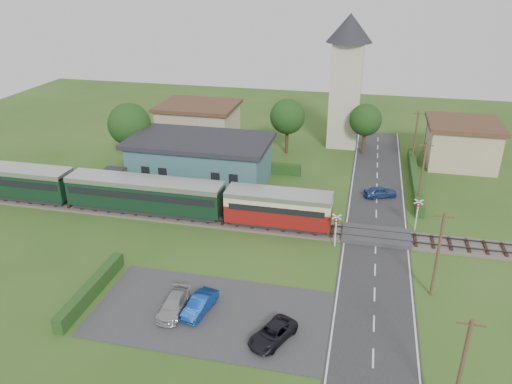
% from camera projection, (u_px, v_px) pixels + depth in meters
% --- Properties ---
extents(ground, '(120.00, 120.00, 0.00)m').
position_uv_depth(ground, '(266.00, 236.00, 46.43)').
color(ground, '#2D4C19').
extents(railway_track, '(76.00, 3.20, 0.49)m').
position_uv_depth(railway_track, '(270.00, 225.00, 48.15)').
color(railway_track, '#4C443D').
rests_on(railway_track, ground).
extents(road, '(6.00, 70.00, 0.05)m').
position_uv_depth(road, '(376.00, 249.00, 44.37)').
color(road, '#28282B').
rests_on(road, ground).
extents(car_park, '(17.00, 9.00, 0.08)m').
position_uv_depth(car_park, '(211.00, 313.00, 36.06)').
color(car_park, '#333335').
rests_on(car_park, ground).
extents(crossing_deck, '(6.20, 3.40, 0.45)m').
position_uv_depth(crossing_deck, '(376.00, 236.00, 46.07)').
color(crossing_deck, '#333335').
rests_on(crossing_deck, ground).
extents(platform, '(30.00, 3.00, 0.45)m').
position_uv_depth(platform, '(184.00, 201.00, 52.99)').
color(platform, gray).
rests_on(platform, ground).
extents(equipment_hut, '(2.30, 2.30, 2.55)m').
position_uv_depth(equipment_hut, '(113.00, 181.00, 53.99)').
color(equipment_hut, beige).
rests_on(equipment_hut, platform).
extents(station_building, '(16.00, 9.00, 5.30)m').
position_uv_depth(station_building, '(200.00, 160.00, 57.11)').
color(station_building, '#366B6F').
rests_on(station_building, ground).
extents(train, '(43.20, 2.90, 3.40)m').
position_uv_depth(train, '(116.00, 191.00, 50.57)').
color(train, '#232328').
rests_on(train, ground).
extents(church_tower, '(6.00, 6.00, 17.60)m').
position_uv_depth(church_tower, '(347.00, 72.00, 66.04)').
color(church_tower, beige).
rests_on(church_tower, ground).
extents(house_west, '(10.80, 8.80, 5.50)m').
position_uv_depth(house_west, '(199.00, 123.00, 70.53)').
color(house_west, tan).
rests_on(house_west, ground).
extents(house_east, '(8.80, 8.80, 5.50)m').
position_uv_depth(house_east, '(461.00, 143.00, 62.49)').
color(house_east, tan).
rests_on(house_east, ground).
extents(hedge_carpark, '(0.80, 9.00, 1.20)m').
position_uv_depth(hedge_carpark, '(91.00, 290.00, 37.77)').
color(hedge_carpark, '#193814').
rests_on(hedge_carpark, ground).
extents(hedge_roadside, '(0.80, 18.00, 1.20)m').
position_uv_depth(hedge_roadside, '(415.00, 179.00, 57.48)').
color(hedge_roadside, '#193814').
rests_on(hedge_roadside, ground).
extents(hedge_station, '(22.00, 0.80, 1.30)m').
position_uv_depth(hedge_station, '(213.00, 163.00, 61.96)').
color(hedge_station, '#193814').
rests_on(hedge_station, ground).
extents(tree_a, '(5.20, 5.20, 8.00)m').
position_uv_depth(tree_a, '(129.00, 124.00, 60.71)').
color(tree_a, '#332316').
rests_on(tree_a, ground).
extents(tree_b, '(4.60, 4.60, 7.34)m').
position_uv_depth(tree_b, '(287.00, 117.00, 65.18)').
color(tree_b, '#332316').
rests_on(tree_b, ground).
extents(tree_c, '(4.20, 4.20, 6.78)m').
position_uv_depth(tree_c, '(365.00, 120.00, 65.06)').
color(tree_c, '#332316').
rests_on(tree_c, ground).
extents(utility_pole_a, '(1.40, 0.22, 7.00)m').
position_uv_depth(utility_pole_a, '(461.00, 372.00, 26.05)').
color(utility_pole_a, '#473321').
rests_on(utility_pole_a, ground).
extents(utility_pole_b, '(1.40, 0.22, 7.00)m').
position_uv_depth(utility_pole_b, '(438.00, 254.00, 36.70)').
color(utility_pole_b, '#473321').
rests_on(utility_pole_b, ground).
extents(utility_pole_c, '(1.40, 0.22, 7.00)m').
position_uv_depth(utility_pole_c, '(422.00, 174.00, 50.91)').
color(utility_pole_c, '#473321').
rests_on(utility_pole_c, ground).
extents(utility_pole_d, '(1.40, 0.22, 7.00)m').
position_uv_depth(utility_pole_d, '(415.00, 138.00, 61.56)').
color(utility_pole_d, '#473321').
rests_on(utility_pole_d, ground).
extents(crossing_signal_near, '(0.84, 0.28, 3.28)m').
position_uv_depth(crossing_signal_near, '(336.00, 225.00, 43.87)').
color(crossing_signal_near, silver).
rests_on(crossing_signal_near, ground).
extents(crossing_signal_far, '(0.84, 0.28, 3.28)m').
position_uv_depth(crossing_signal_far, '(418.00, 210.00, 46.66)').
color(crossing_signal_far, silver).
rests_on(crossing_signal_far, ground).
extents(streetlamp_west, '(0.30, 0.30, 5.15)m').
position_uv_depth(streetlamp_west, '(137.00, 128.00, 67.42)').
color(streetlamp_west, '#3F3F47').
rests_on(streetlamp_west, ground).
extents(streetlamp_east, '(0.30, 0.30, 5.15)m').
position_uv_depth(streetlamp_east, '(426.00, 132.00, 65.87)').
color(streetlamp_east, '#3F3F47').
rests_on(streetlamp_east, ground).
extents(car_on_road, '(3.80, 2.69, 1.20)m').
position_uv_depth(car_on_road, '(380.00, 192.00, 54.03)').
color(car_on_road, navy).
rests_on(car_on_road, road).
extents(car_park_blue, '(1.94, 3.84, 1.21)m').
position_uv_depth(car_park_blue, '(200.00, 304.00, 35.98)').
color(car_park_blue, navy).
rests_on(car_park_blue, car_park).
extents(car_park_silver, '(1.70, 3.98, 1.14)m').
position_uv_depth(car_park_silver, '(174.00, 305.00, 35.99)').
color(car_park_silver, '#A4A4A4').
rests_on(car_park_silver, car_park).
extents(car_park_dark, '(3.28, 4.29, 1.08)m').
position_uv_depth(car_park_dark, '(273.00, 334.00, 33.21)').
color(car_park_dark, black).
rests_on(car_park_dark, car_park).
extents(pedestrian_near, '(0.75, 0.63, 1.76)m').
position_uv_depth(pedestrian_near, '(234.00, 198.00, 50.89)').
color(pedestrian_near, gray).
rests_on(pedestrian_near, platform).
extents(pedestrian_far, '(0.68, 0.86, 1.71)m').
position_uv_depth(pedestrian_far, '(129.00, 188.00, 53.25)').
color(pedestrian_far, gray).
rests_on(pedestrian_far, platform).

